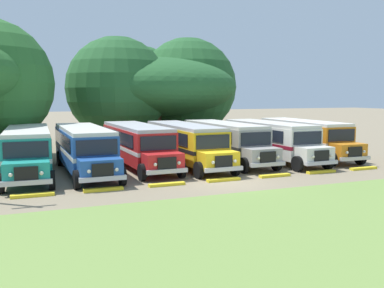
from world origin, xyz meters
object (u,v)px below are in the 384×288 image
object	(u,v)px
broad_shade_tree	(156,86)
parked_bus_slot_0	(28,149)
parked_bus_slot_4	(225,140)
parked_bus_slot_5	(270,139)
parked_bus_slot_1	(84,147)
parked_bus_slot_6	(305,136)
parked_bus_slot_3	(186,142)
parked_bus_slot_2	(138,143)

from	to	relation	value
broad_shade_tree	parked_bus_slot_0	bearing A→B (deg)	-132.09
parked_bus_slot_4	broad_shade_tree	bearing A→B (deg)	-176.21
parked_bus_slot_0	parked_bus_slot_5	size ratio (longest dim) A/B	1.00
parked_bus_slot_1	parked_bus_slot_6	distance (m)	17.21
parked_bus_slot_3	parked_bus_slot_4	bearing A→B (deg)	98.05
parked_bus_slot_3	parked_bus_slot_2	bearing A→B (deg)	-101.18
parked_bus_slot_6	parked_bus_slot_5	bearing A→B (deg)	-77.41
parked_bus_slot_0	parked_bus_slot_4	distance (m)	13.49
parked_bus_slot_2	parked_bus_slot_5	world-z (taller)	same
parked_bus_slot_0	parked_bus_slot_1	bearing A→B (deg)	85.41
parked_bus_slot_2	parked_bus_slot_5	bearing A→B (deg)	83.84
parked_bus_slot_2	parked_bus_slot_3	size ratio (longest dim) A/B	1.00
parked_bus_slot_1	parked_bus_slot_5	bearing A→B (deg)	89.03
parked_bus_slot_3	broad_shade_tree	distance (m)	14.50
parked_bus_slot_0	parked_bus_slot_6	bearing A→B (deg)	92.98
parked_bus_slot_3	parked_bus_slot_4	size ratio (longest dim) A/B	1.00
parked_bus_slot_1	parked_bus_slot_2	distance (m)	3.74
parked_bus_slot_4	broad_shade_tree	world-z (taller)	broad_shade_tree
parked_bus_slot_3	parked_bus_slot_1	bearing A→B (deg)	-89.22
parked_bus_slot_5	parked_bus_slot_1	bearing A→B (deg)	-91.24
broad_shade_tree	parked_bus_slot_6	bearing A→B (deg)	-58.35
parked_bus_slot_3	parked_bus_slot_5	size ratio (longest dim) A/B	1.00
parked_bus_slot_2	parked_bus_slot_4	world-z (taller)	same
parked_bus_slot_1	parked_bus_slot_3	world-z (taller)	same
parked_bus_slot_6	parked_bus_slot_1	bearing A→B (deg)	-85.82
parked_bus_slot_5	broad_shade_tree	size ratio (longest dim) A/B	0.61
parked_bus_slot_1	parked_bus_slot_4	bearing A→B (deg)	93.31
parked_bus_slot_5	broad_shade_tree	xyz separation A→B (m)	(-4.57, 13.96, 4.10)
parked_bus_slot_4	parked_bus_slot_6	world-z (taller)	same
parked_bus_slot_0	parked_bus_slot_6	world-z (taller)	same
parked_bus_slot_2	parked_bus_slot_6	xyz separation A→B (m)	(13.55, -0.08, 0.00)
parked_bus_slot_1	parked_bus_slot_3	bearing A→B (deg)	90.95
parked_bus_slot_5	broad_shade_tree	distance (m)	15.25
parked_bus_slot_0	broad_shade_tree	distance (m)	18.82
parked_bus_slot_0	broad_shade_tree	xyz separation A→B (m)	(12.31, 13.63, 4.10)
parked_bus_slot_0	parked_bus_slot_2	world-z (taller)	same
parked_bus_slot_0	parked_bus_slot_5	xyz separation A→B (m)	(16.89, -0.33, 0.00)
parked_bus_slot_2	parked_bus_slot_6	bearing A→B (deg)	87.95
parked_bus_slot_0	parked_bus_slot_4	xyz separation A→B (m)	(13.48, 0.42, 0.00)
parked_bus_slot_2	parked_bus_slot_6	size ratio (longest dim) A/B	1.00
parked_bus_slot_6	broad_shade_tree	bearing A→B (deg)	-146.64
parked_bus_slot_5	broad_shade_tree	world-z (taller)	broad_shade_tree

